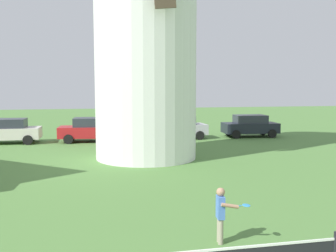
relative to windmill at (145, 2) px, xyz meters
name	(u,v)px	position (x,y,z in m)	size (l,w,h in m)	color
windmill	(145,2)	(0.00, 0.00, 0.00)	(8.84, 5.74, 15.62)	white
player_far	(221,212)	(0.06, -10.97, -6.93)	(0.73, 0.58, 1.29)	#9E937F
parked_car_cream	(7,131)	(-7.81, 6.63, -6.85)	(4.03, 1.99, 1.56)	silver
parked_car_red	(93,129)	(-2.51, 6.34, -6.85)	(4.49, 2.21, 1.56)	red
parked_car_silver	(177,127)	(3.13, 6.54, -6.85)	(4.04, 2.04, 1.56)	silver
parked_car_black	(250,126)	(8.47, 6.52, -6.85)	(3.94, 2.06, 1.56)	#1E232D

